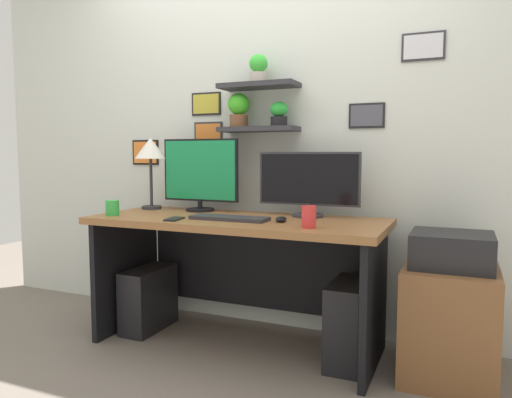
% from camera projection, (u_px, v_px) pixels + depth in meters
% --- Properties ---
extents(ground_plane, '(8.00, 8.00, 0.00)m').
position_uv_depth(ground_plane, '(237.00, 345.00, 2.81)').
color(ground_plane, '#70665B').
extents(back_wall_assembly, '(4.40, 0.24, 2.70)m').
position_uv_depth(back_wall_assembly, '(265.00, 116.00, 3.08)').
color(back_wall_assembly, silver).
rests_on(back_wall_assembly, ground).
extents(desk, '(1.69, 0.68, 0.75)m').
position_uv_depth(desk, '(241.00, 252.00, 2.81)').
color(desk, brown).
rests_on(desk, ground).
extents(monitor_left, '(0.52, 0.18, 0.46)m').
position_uv_depth(monitor_left, '(200.00, 174.00, 3.06)').
color(monitor_left, black).
rests_on(monitor_left, desk).
extents(monitor_right, '(0.60, 0.18, 0.37)m').
position_uv_depth(monitor_right, '(308.00, 182.00, 2.78)').
color(monitor_right, '#2D2D33').
rests_on(monitor_right, desk).
extents(keyboard, '(0.44, 0.14, 0.02)m').
position_uv_depth(keyboard, '(229.00, 218.00, 2.66)').
color(keyboard, '#2D2D33').
rests_on(keyboard, desk).
extents(computer_mouse, '(0.06, 0.09, 0.03)m').
position_uv_depth(computer_mouse, '(281.00, 219.00, 2.57)').
color(computer_mouse, black).
rests_on(computer_mouse, desk).
extents(desk_lamp, '(0.20, 0.20, 0.47)m').
position_uv_depth(desk_lamp, '(151.00, 152.00, 3.15)').
color(desk_lamp, '#2D2D33').
rests_on(desk_lamp, desk).
extents(cell_phone, '(0.09, 0.15, 0.01)m').
position_uv_depth(cell_phone, '(174.00, 219.00, 2.66)').
color(cell_phone, black).
rests_on(cell_phone, desk).
extents(coffee_mug, '(0.08, 0.08, 0.09)m').
position_uv_depth(coffee_mug, '(112.00, 208.00, 2.85)').
color(coffee_mug, green).
rests_on(coffee_mug, desk).
extents(water_cup, '(0.07, 0.07, 0.11)m').
position_uv_depth(water_cup, '(309.00, 217.00, 2.36)').
color(water_cup, red).
rests_on(water_cup, desk).
extents(drawer_cabinet, '(0.44, 0.50, 0.56)m').
position_uv_depth(drawer_cabinet, '(449.00, 323.00, 2.38)').
color(drawer_cabinet, brown).
rests_on(drawer_cabinet, ground).
extents(printer, '(0.38, 0.34, 0.17)m').
position_uv_depth(printer, '(452.00, 250.00, 2.35)').
color(printer, black).
rests_on(printer, drawer_cabinet).
extents(computer_tower_left, '(0.18, 0.40, 0.39)m').
position_uv_depth(computer_tower_left, '(149.00, 299.00, 3.06)').
color(computer_tower_left, black).
rests_on(computer_tower_left, ground).
extents(computer_tower_right, '(0.18, 0.40, 0.44)m').
position_uv_depth(computer_tower_right, '(349.00, 323.00, 2.55)').
color(computer_tower_right, black).
rests_on(computer_tower_right, ground).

